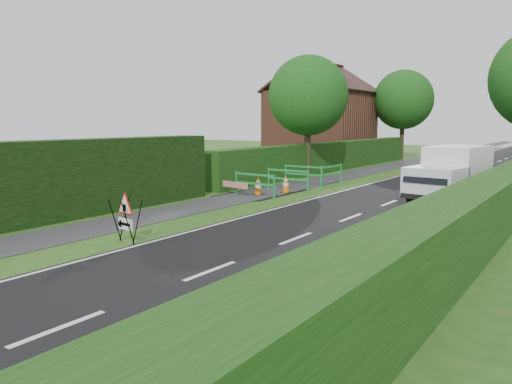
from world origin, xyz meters
The scene contains 20 objects.
ground centered at (0.00, 0.00, 0.00)m, with size 120.00×120.00×0.00m, color #254E16.
road_surface centered at (2.50, 35.00, 0.00)m, with size 6.00×90.00×0.02m, color black.
footpath centered at (-3.00, 35.00, 0.01)m, with size 2.00×90.00×0.02m, color #2D2D30.
hedge_west_far centered at (-5.00, 22.00, 0.00)m, with size 1.00×24.00×1.80m, color #14380F.
house_west centered at (-10.00, 30.00, 2.90)m, with size 7.50×7.40×7.88m.
tree_nw centered at (-4.60, 18.00, 4.48)m, with size 4.40×4.40×6.70m.
tree_fw centered at (-4.60, 34.00, 4.83)m, with size 4.80×4.80×7.24m.
triangle_sign centered at (-0.84, 1.65, 0.77)m, with size 0.86×0.86×1.11m.
works_van centered at (4.26, 13.35, 1.12)m, with size 2.34×4.82×2.12m.
traffic_cone_0 centered at (4.51, 12.16, 0.39)m, with size 0.38×0.38×0.79m.
traffic_cone_1 centered at (4.81, 13.81, 0.39)m, with size 0.38×0.38×0.79m.
traffic_cone_2 centered at (4.66, 16.22, 0.39)m, with size 0.38×0.38×0.79m.
traffic_cone_3 centered at (-2.80, 10.49, 0.39)m, with size 0.38×0.38×0.79m.
traffic_cone_4 centered at (-2.16, 11.66, 0.39)m, with size 0.38×0.38×0.79m.
ped_barrier_0 centered at (-2.64, 9.99, 0.63)m, with size 2.08×0.50×1.00m.
ped_barrier_1 centered at (-2.40, 12.23, 0.63)m, with size 2.07×0.40×1.00m.
ped_barrier_2 centered at (-2.78, 14.32, 0.63)m, with size 2.06×0.36×1.00m.
ped_barrier_3 centered at (-1.71, 15.17, 0.63)m, with size 0.41×2.07×1.00m.
redwhite_plank centered at (-3.54, 9.86, 0.00)m, with size 1.50×0.04×0.25m, color red.
hatchback_car centered at (1.56, 26.90, 0.55)m, with size 1.30×3.23×1.10m, color silver.
Camera 1 is at (8.91, -6.63, 3.06)m, focal length 35.00 mm.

